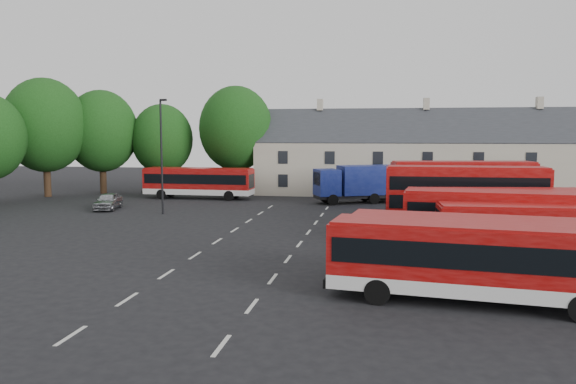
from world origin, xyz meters
name	(u,v)px	position (x,y,z in m)	size (l,w,h in m)	color
ground	(207,248)	(0.00, 0.00, 0.00)	(140.00, 140.00, 0.00)	black
lane_markings	(258,243)	(2.50, 2.00, 0.01)	(5.15, 33.80, 0.01)	beige
treeline	(60,131)	(-20.74, 19.36, 6.68)	(29.92, 32.59, 12.01)	black
terrace_houses	(425,158)	(14.00, 30.00, 3.86)	(35.70, 7.13, 10.06)	beige
bus_row_a	(475,256)	(13.25, -8.36, 1.86)	(11.16, 3.83, 3.09)	silver
bus_row_b	(472,244)	(13.55, -5.47, 1.76)	(10.57, 3.71, 2.93)	silver
bus_row_c	(539,227)	(17.63, -0.07, 1.71)	(10.12, 2.70, 2.84)	silver
bus_row_d	(512,215)	(16.79, 2.29, 1.97)	(11.81, 3.76, 3.28)	silver
bus_row_e	(515,211)	(17.45, 4.43, 1.93)	(11.59, 4.12, 3.21)	silver
bus_dd_south	(465,194)	(15.17, 8.70, 2.43)	(10.42, 2.46, 4.27)	silver
bus_dd_north	(462,186)	(15.71, 14.09, 2.47)	(10.82, 4.01, 4.34)	silver
bus_north	(199,180)	(-8.21, 22.86, 1.83)	(10.82, 2.74, 3.05)	silver
box_truck	(359,182)	(7.53, 22.20, 1.95)	(8.26, 5.45, 3.47)	black
silver_car	(108,201)	(-13.27, 14.06, 0.72)	(1.70, 4.24, 1.44)	#A0A2A7
lamppost	(162,153)	(-7.62, 12.30, 4.87)	(0.64, 0.33, 9.13)	black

